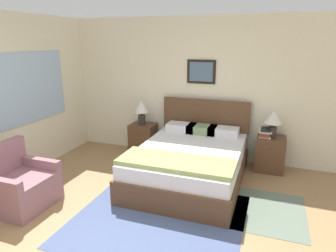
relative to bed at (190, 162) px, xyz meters
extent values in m
cube|color=beige|center=(-0.26, 1.13, 0.99)|extent=(7.20, 0.06, 2.60)
cube|color=black|center=(-0.12, 1.09, 1.31)|extent=(0.52, 0.02, 0.43)
cube|color=slate|center=(-0.12, 1.08, 1.31)|extent=(0.43, 0.00, 0.34)
cube|color=beige|center=(-2.69, -0.48, 0.99)|extent=(0.06, 5.57, 2.60)
cube|color=#9EBCDB|center=(-2.65, -0.37, 1.11)|extent=(0.02, 1.53, 1.15)
cube|color=#47567F|center=(-0.07, -1.19, -0.31)|extent=(2.09, 1.92, 0.01)
cube|color=slate|center=(1.22, -0.53, -0.31)|extent=(0.97, 1.13, 0.01)
cube|color=brown|center=(0.00, -0.03, -0.17)|extent=(1.61, 2.15, 0.28)
cube|color=brown|center=(0.00, -1.08, 0.01)|extent=(1.61, 0.06, 0.08)
cube|color=silver|center=(0.00, -0.03, 0.11)|extent=(1.54, 2.07, 0.29)
cube|color=brown|center=(0.00, 1.01, 0.54)|extent=(1.61, 0.06, 0.57)
cube|color=#8E9E5B|center=(0.00, -0.71, 0.28)|extent=(1.58, 0.60, 0.06)
cube|color=silver|center=(-0.39, 0.78, 0.32)|extent=(0.52, 0.32, 0.14)
cube|color=silver|center=(0.39, 0.78, 0.32)|extent=(0.52, 0.32, 0.14)
cube|color=gray|center=(0.00, 0.78, 0.32)|extent=(0.52, 0.32, 0.14)
cube|color=#8E606B|center=(-1.92, -1.51, -0.10)|extent=(0.74, 0.78, 0.43)
cube|color=#8E606B|center=(-2.23, -1.51, 0.33)|extent=(0.12, 0.78, 0.43)
cube|color=#8E606B|center=(-1.92, -1.17, 0.18)|extent=(0.73, 0.10, 0.14)
cube|color=brown|center=(-1.19, 0.85, -0.01)|extent=(0.47, 0.41, 0.60)
sphere|color=#332D28|center=(-1.19, 0.63, 0.16)|extent=(0.02, 0.02, 0.02)
cube|color=brown|center=(1.19, 0.85, -0.01)|extent=(0.47, 0.41, 0.60)
sphere|color=#332D28|center=(1.19, 0.63, 0.16)|extent=(0.02, 0.02, 0.02)
cylinder|color=#2D2823|center=(-1.21, 0.83, 0.38)|extent=(0.14, 0.14, 0.19)
cylinder|color=#2D2823|center=(-1.21, 0.83, 0.50)|extent=(0.02, 0.02, 0.06)
cone|color=silver|center=(-1.21, 0.83, 0.64)|extent=(0.29, 0.29, 0.22)
cylinder|color=#2D2823|center=(1.19, 0.83, 0.38)|extent=(0.14, 0.14, 0.19)
cylinder|color=#2D2823|center=(1.19, 0.83, 0.50)|extent=(0.02, 0.02, 0.06)
cone|color=silver|center=(1.19, 0.83, 0.64)|extent=(0.29, 0.29, 0.22)
cube|color=silver|center=(1.09, 0.81, 0.30)|extent=(0.20, 0.22, 0.03)
cube|color=#B7332D|center=(1.09, 0.81, 0.33)|extent=(0.20, 0.29, 0.03)
cube|color=#4C7551|center=(1.09, 0.81, 0.37)|extent=(0.19, 0.22, 0.03)
cube|color=silver|center=(1.09, 0.81, 0.40)|extent=(0.22, 0.24, 0.03)
cube|color=#232328|center=(1.09, 0.81, 0.43)|extent=(0.16, 0.27, 0.03)
camera|label=1|loc=(1.15, -4.26, 1.87)|focal=32.00mm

